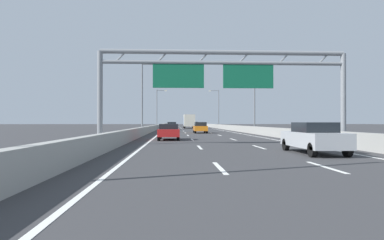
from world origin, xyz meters
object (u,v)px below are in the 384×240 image
streetlamp_left_mid (144,93)px  red_car (169,131)px  black_car (172,126)px  sign_gantry (222,73)px  streetlamp_right_far (218,106)px  orange_car (200,127)px  white_car (195,124)px  silver_car (314,137)px  streetlamp_right_mid (253,94)px  box_truck (189,121)px  streetlamp_left_far (158,106)px

streetlamp_left_mid → red_car: (3.67, -17.14, -4.68)m
black_car → sign_gantry: bearing=-85.1°
streetlamp_right_far → orange_car: (-7.27, -37.91, -4.63)m
white_car → silver_car: 93.42m
streetlamp_right_mid → white_car: (-4.11, 63.47, -4.61)m
streetlamp_left_mid → white_car: 64.55m
silver_car → orange_car: silver_car is taller
orange_car → streetlamp_right_mid: bearing=0.0°
streetlamp_left_mid → silver_car: size_ratio=2.07×
sign_gantry → box_truck: (0.29, 57.96, -3.07)m
orange_car → black_car: (-4.02, 19.59, 0.00)m
streetlamp_left_mid → orange_car: bearing=-0.0°
silver_car → black_car: bearing=98.3°
streetlamp_left_mid → streetlamp_right_far: 40.74m
streetlamp_left_mid → white_car: (10.82, 63.47, -4.61)m
streetlamp_right_far → black_car: bearing=-121.6°
silver_car → red_car: 14.71m
streetlamp_right_mid → orange_car: streetlamp_right_mid is taller
streetlamp_left_mid → white_car: streetlamp_left_mid is taller
streetlamp_right_mid → streetlamp_left_far: (-14.93, 37.91, 0.00)m
streetlamp_right_mid → orange_car: bearing=-180.0°
sign_gantry → black_car: (-3.67, 43.12, -4.06)m
streetlamp_left_mid → box_truck: (7.60, 34.42, -3.64)m
streetlamp_left_far → box_truck: bearing=-24.6°
sign_gantry → white_car: bearing=87.7°
streetlamp_right_mid → red_car: 21.04m
streetlamp_left_far → streetlamp_right_far: same height
sign_gantry → silver_car: sign_gantry is taller
sign_gantry → black_car: bearing=94.9°
sign_gantry → red_car: 8.43m
sign_gantry → streetlamp_right_mid: 24.75m
white_car → black_car: bearing=-99.3°
streetlamp_right_mid → streetlamp_left_far: 40.74m
white_car → box_truck: bearing=-96.3°
silver_car → white_car: bearing=90.1°
streetlamp_right_far → white_car: (-4.11, 25.56, -4.61)m
streetlamp_right_mid → streetlamp_left_far: same height
box_truck → white_car: bearing=83.7°
box_truck → streetlamp_right_far: bearing=25.4°
streetlamp_left_mid → box_truck: 35.44m
box_truck → streetlamp_left_mid: bearing=-102.4°
streetlamp_left_far → orange_car: size_ratio=2.18×
streetlamp_right_mid → box_truck: 35.38m
silver_car → streetlamp_right_mid: bearing=82.4°
red_car → sign_gantry: bearing=-60.4°
red_car → streetlamp_right_far: bearing=78.4°
sign_gantry → silver_car: size_ratio=3.65×
streetlamp_left_far → black_car: streetlamp_left_far is taller
silver_car → orange_car: bearing=96.2°
silver_car → orange_car: size_ratio=1.06×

